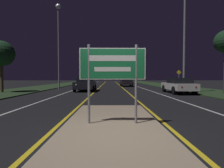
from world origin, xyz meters
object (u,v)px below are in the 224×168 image
at_px(highway_sign, 113,68).
at_px(car_approaching_0, 86,84).
at_px(streetlight_right_near, 185,24).
at_px(warning_sign, 179,77).
at_px(car_receding_0, 178,85).
at_px(car_receding_1, 126,82).
at_px(streetlight_left_near, 59,31).

relative_size(highway_sign, car_approaching_0, 0.53).
bearing_deg(streetlight_right_near, warning_sign, 71.83).
relative_size(car_approaching_0, warning_sign, 1.88).
bearing_deg(streetlight_right_near, car_receding_0, 111.93).
bearing_deg(warning_sign, car_receding_1, 131.53).
distance_m(highway_sign, streetlight_left_near, 17.75).
bearing_deg(car_approaching_0, warning_sign, 15.38).
height_order(streetlight_right_near, warning_sign, streetlight_right_near).
height_order(highway_sign, streetlight_right_near, streetlight_right_near).
height_order(streetlight_left_near, warning_sign, streetlight_left_near).
bearing_deg(car_receding_0, car_approaching_0, 162.40).
bearing_deg(warning_sign, highway_sign, -117.09).
bearing_deg(car_receding_1, car_approaching_0, -118.12).
height_order(highway_sign, car_receding_0, highway_sign).
distance_m(streetlight_right_near, car_receding_0, 5.29).
bearing_deg(car_receding_0, car_receding_1, 105.93).
xyz_separation_m(streetlight_right_near, car_approaching_0, (-8.95, 3.34, -5.26)).
bearing_deg(car_approaching_0, car_receding_1, 61.88).
xyz_separation_m(highway_sign, warning_sign, (8.38, 16.39, -0.25)).
xyz_separation_m(car_receding_1, car_approaching_0, (-5.17, -9.67, -0.02)).
bearing_deg(car_receding_0, warning_sign, 68.17).
height_order(car_receding_1, car_approaching_0, car_receding_1).
distance_m(car_receding_0, warning_sign, 6.29).
relative_size(highway_sign, car_receding_0, 0.51).
xyz_separation_m(car_receding_1, warning_sign, (5.87, -6.63, 0.69)).
bearing_deg(highway_sign, streetlight_right_near, 57.86).
distance_m(highway_sign, streetlight_right_near, 12.58).
bearing_deg(car_receding_1, highway_sign, -96.22).
distance_m(car_approaching_0, warning_sign, 11.47).
bearing_deg(streetlight_left_near, warning_sign, 2.21).
distance_m(car_receding_1, car_approaching_0, 10.96).
distance_m(car_receding_0, car_approaching_0, 9.14).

